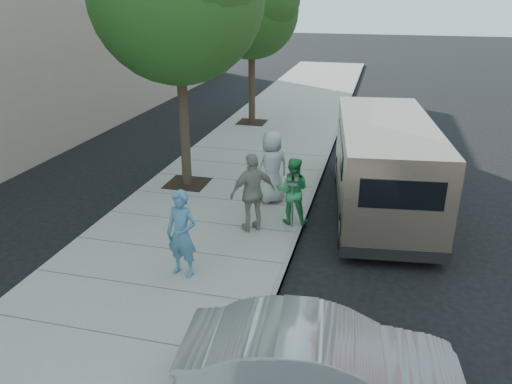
% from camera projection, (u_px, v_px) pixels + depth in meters
% --- Properties ---
extents(ground, '(120.00, 120.00, 0.00)m').
position_uv_depth(ground, '(239.00, 231.00, 12.25)').
color(ground, black).
rests_on(ground, ground).
extents(sidewalk, '(5.00, 60.00, 0.15)m').
position_uv_depth(sidewalk, '(201.00, 224.00, 12.45)').
color(sidewalk, gray).
rests_on(sidewalk, ground).
extents(curb_face, '(0.12, 60.00, 0.16)m').
position_uv_depth(curb_face, '(297.00, 235.00, 11.89)').
color(curb_face, gray).
rests_on(curb_face, ground).
extents(tree_far, '(3.92, 3.80, 6.49)m').
position_uv_depth(tree_far, '(253.00, 6.00, 19.90)').
color(tree_far, black).
rests_on(tree_far, sidewalk).
extents(parking_meter, '(0.29, 0.12, 1.36)m').
position_uv_depth(parking_meter, '(293.00, 189.00, 11.79)').
color(parking_meter, gray).
rests_on(parking_meter, sidewalk).
extents(van, '(2.94, 6.84, 2.46)m').
position_uv_depth(van, '(383.00, 164.00, 12.94)').
color(van, beige).
rests_on(van, ground).
extents(sedan, '(4.09, 1.79, 1.31)m').
position_uv_depth(sedan, '(321.00, 365.00, 6.95)').
color(sedan, '#9D9FA3').
rests_on(sedan, ground).
extents(person_officer, '(0.72, 0.53, 1.80)m').
position_uv_depth(person_officer, '(182.00, 234.00, 9.81)').
color(person_officer, teal).
rests_on(person_officer, sidewalk).
extents(person_green_shirt, '(0.87, 0.70, 1.67)m').
position_uv_depth(person_green_shirt, '(293.00, 191.00, 12.09)').
color(person_green_shirt, '#309552').
rests_on(person_green_shirt, sidewalk).
extents(person_gray_shirt, '(1.14, 1.10, 1.97)m').
position_uv_depth(person_gray_shirt, '(272.00, 167.00, 13.26)').
color(person_gray_shirt, '#B5B6B8').
rests_on(person_gray_shirt, sidewalk).
extents(person_striped_polo, '(1.17, 1.06, 1.92)m').
position_uv_depth(person_striped_polo, '(253.00, 193.00, 11.65)').
color(person_striped_polo, gray).
rests_on(person_striped_polo, sidewalk).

